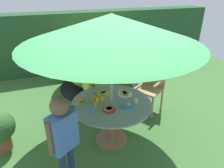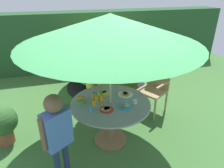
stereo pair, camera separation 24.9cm
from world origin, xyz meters
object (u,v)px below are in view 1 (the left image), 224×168
(child_in_yellow_shirt, at_px, (90,80))
(plate_mid_right, at_px, (126,105))
(dome_tent, at_px, (99,56))
(cup_near, at_px, (136,101))
(patio_umbrella, at_px, (111,29))
(plate_mid_left, at_px, (109,109))
(snack_bowl, at_px, (81,101))
(plate_back_edge, at_px, (125,94))
(child_in_blue_shirt, at_px, (63,132))
(garden_table, at_px, (111,112))
(juice_bottle_near_left, at_px, (95,104))
(plate_far_right, at_px, (103,93))
(juice_bottle_center_front, at_px, (97,99))
(juice_bottle_near_right, at_px, (102,98))
(juice_bottle_far_left, at_px, (94,96))
(wooden_chair, at_px, (151,82))

(child_in_yellow_shirt, xyz_separation_m, plate_mid_right, (0.30, -1.00, -0.02))
(dome_tent, bearing_deg, cup_near, -105.99)
(patio_umbrella, distance_m, plate_mid_left, 1.12)
(snack_bowl, height_order, plate_mid_right, snack_bowl)
(dome_tent, height_order, plate_back_edge, dome_tent)
(plate_mid_left, relative_size, cup_near, 3.50)
(child_in_blue_shirt, height_order, snack_bowl, child_in_blue_shirt)
(garden_table, height_order, juice_bottle_near_left, juice_bottle_near_left)
(garden_table, xyz_separation_m, plate_far_right, (-0.03, 0.30, 0.19))
(juice_bottle_center_front, height_order, cup_near, juice_bottle_center_front)
(juice_bottle_near_right, distance_m, cup_near, 0.52)
(dome_tent, xyz_separation_m, plate_mid_right, (-0.24, -2.20, -0.06))
(juice_bottle_far_left, bearing_deg, juice_bottle_near_right, -42.75)
(wooden_chair, distance_m, plate_mid_left, 1.48)
(garden_table, distance_m, juice_bottle_near_right, 0.28)
(plate_mid_right, bearing_deg, juice_bottle_near_left, 163.90)
(garden_table, xyz_separation_m, plate_mid_left, (-0.10, -0.18, 0.19))
(cup_near, bearing_deg, child_in_yellow_shirt, 116.57)
(plate_mid_left, distance_m, juice_bottle_near_right, 0.28)
(plate_far_right, bearing_deg, garden_table, -84.08)
(juice_bottle_center_front, distance_m, cup_near, 0.60)
(juice_bottle_near_right, bearing_deg, cup_near, -24.30)
(plate_back_edge, bearing_deg, child_in_blue_shirt, -147.18)
(child_in_yellow_shirt, relative_size, plate_back_edge, 4.90)
(dome_tent, bearing_deg, plate_mid_right, -110.64)
(juice_bottle_near_right, bearing_deg, dome_tent, 74.52)
(dome_tent, bearing_deg, juice_bottle_far_left, -123.31)
(juice_bottle_near_right, bearing_deg, patio_umbrella, -37.25)
(snack_bowl, distance_m, cup_near, 0.84)
(dome_tent, height_order, snack_bowl, dome_tent)
(dome_tent, distance_m, juice_bottle_near_right, 2.01)
(garden_table, bearing_deg, plate_mid_left, -119.52)
(child_in_blue_shirt, xyz_separation_m, juice_bottle_far_left, (0.59, 0.73, -0.03))
(garden_table, bearing_deg, juice_bottle_near_left, -171.86)
(plate_far_right, height_order, juice_bottle_near_right, juice_bottle_near_right)
(patio_umbrella, height_order, dome_tent, patio_umbrella)
(juice_bottle_center_front, xyz_separation_m, cup_near, (0.55, -0.22, -0.02))
(wooden_chair, relative_size, plate_back_edge, 4.41)
(juice_bottle_center_front, bearing_deg, plate_mid_left, -71.11)
(plate_far_right, xyz_separation_m, juice_bottle_center_front, (-0.17, -0.21, 0.04))
(juice_bottle_far_left, height_order, cup_near, juice_bottle_far_left)
(snack_bowl, distance_m, juice_bottle_near_right, 0.33)
(garden_table, bearing_deg, plate_back_edge, 29.40)
(patio_umbrella, relative_size, wooden_chair, 2.26)
(plate_mid_left, relative_size, plate_mid_right, 0.85)
(plate_far_right, bearing_deg, juice_bottle_far_left, -147.31)
(garden_table, height_order, plate_back_edge, plate_back_edge)
(juice_bottle_near_left, bearing_deg, juice_bottle_near_right, 41.80)
(dome_tent, bearing_deg, garden_table, -115.93)
(garden_table, xyz_separation_m, patio_umbrella, (0.00, 0.00, 1.29))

